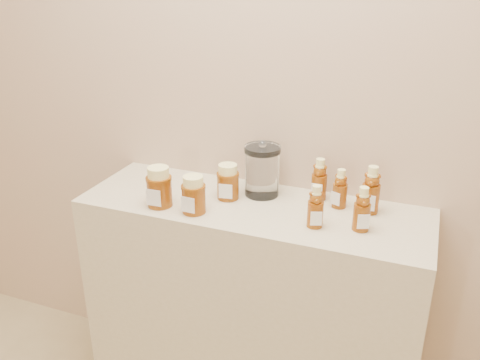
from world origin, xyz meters
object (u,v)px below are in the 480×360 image
at_px(bear_bottle_back_left, 320,177).
at_px(glass_canister, 262,169).
at_px(honey_jar_left, 159,187).
at_px(bear_bottle_front_left, 316,204).
at_px(display_table, 251,312).

relative_size(bear_bottle_back_left, glass_canister, 0.86).
relative_size(honey_jar_left, glass_canister, 0.71).
height_order(bear_bottle_front_left, glass_canister, glass_canister).
distance_m(display_table, bear_bottle_back_left, 0.58).
xyz_separation_m(bear_bottle_back_left, honey_jar_left, (-0.49, -0.25, -0.01)).
xyz_separation_m(bear_bottle_front_left, glass_canister, (-0.23, 0.17, 0.02)).
relative_size(bear_bottle_back_left, honey_jar_left, 1.21).
bearing_deg(display_table, honey_jar_left, -158.46).
bearing_deg(bear_bottle_back_left, honey_jar_left, -151.21).
distance_m(display_table, bear_bottle_front_left, 0.58).
height_order(display_table, bear_bottle_front_left, bear_bottle_front_left).
bearing_deg(bear_bottle_back_left, glass_canister, -167.67).
relative_size(display_table, honey_jar_left, 8.61).
distance_m(bear_bottle_front_left, honey_jar_left, 0.53).
height_order(display_table, bear_bottle_back_left, bear_bottle_back_left).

